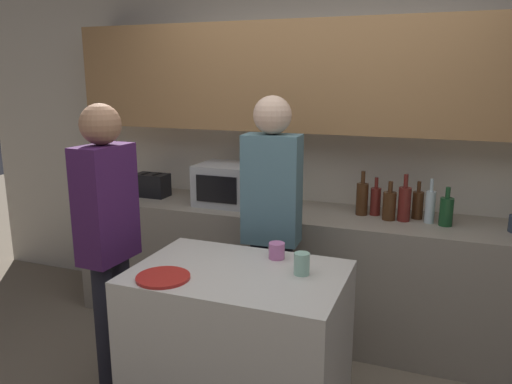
{
  "coord_description": "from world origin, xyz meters",
  "views": [
    {
      "loc": [
        0.83,
        -1.9,
        1.84
      ],
      "look_at": [
        -0.09,
        0.49,
        1.24
      ],
      "focal_mm": 35.0,
      "sensor_mm": 36.0,
      "label": 1
    }
  ],
  "objects_px": {
    "toaster": "(152,185)",
    "bottle_2": "(389,205)",
    "person_left": "(272,211)",
    "bottle_3": "(404,203)",
    "bottle_5": "(430,206)",
    "bottle_1": "(375,201)",
    "bottle_0": "(362,198)",
    "person_center": "(108,227)",
    "cup_1": "(277,251)",
    "bottle_6": "(446,211)",
    "microwave": "(233,184)",
    "plate_on_island": "(163,277)",
    "bottle_4": "(418,204)",
    "cup_0": "(302,264)"
  },
  "relations": [
    {
      "from": "bottle_4",
      "to": "cup_1",
      "type": "relative_size",
      "value": 2.95
    },
    {
      "from": "microwave",
      "to": "person_center",
      "type": "bearing_deg",
      "value": -104.47
    },
    {
      "from": "bottle_2",
      "to": "cup_0",
      "type": "bearing_deg",
      "value": -105.42
    },
    {
      "from": "bottle_0",
      "to": "bottle_3",
      "type": "height_order",
      "value": "bottle_3"
    },
    {
      "from": "bottle_6",
      "to": "bottle_5",
      "type": "bearing_deg",
      "value": 163.4
    },
    {
      "from": "bottle_1",
      "to": "bottle_3",
      "type": "height_order",
      "value": "bottle_3"
    },
    {
      "from": "toaster",
      "to": "bottle_5",
      "type": "relative_size",
      "value": 0.89
    },
    {
      "from": "bottle_5",
      "to": "plate_on_island",
      "type": "xyz_separation_m",
      "value": [
        -1.15,
        -1.39,
        -0.12
      ]
    },
    {
      "from": "toaster",
      "to": "bottle_2",
      "type": "relative_size",
      "value": 1.0
    },
    {
      "from": "microwave",
      "to": "bottle_0",
      "type": "relative_size",
      "value": 1.71
    },
    {
      "from": "bottle_2",
      "to": "bottle_5",
      "type": "bearing_deg",
      "value": 5.26
    },
    {
      "from": "bottle_0",
      "to": "cup_0",
      "type": "xyz_separation_m",
      "value": [
        -0.11,
        -1.13,
        -0.08
      ]
    },
    {
      "from": "bottle_2",
      "to": "bottle_3",
      "type": "bearing_deg",
      "value": 4.99
    },
    {
      "from": "bottle_3",
      "to": "plate_on_island",
      "type": "xyz_separation_m",
      "value": [
        -0.99,
        -1.37,
        -0.13
      ]
    },
    {
      "from": "person_center",
      "to": "plate_on_island",
      "type": "bearing_deg",
      "value": 65.77
    },
    {
      "from": "microwave",
      "to": "bottle_2",
      "type": "bearing_deg",
      "value": -0.49
    },
    {
      "from": "bottle_0",
      "to": "bottle_4",
      "type": "xyz_separation_m",
      "value": [
        0.36,
        0.04,
        -0.02
      ]
    },
    {
      "from": "bottle_1",
      "to": "person_center",
      "type": "xyz_separation_m",
      "value": [
        -1.31,
        -1.19,
        0.01
      ]
    },
    {
      "from": "bottle_3",
      "to": "bottle_5",
      "type": "height_order",
      "value": "bottle_3"
    },
    {
      "from": "bottle_4",
      "to": "bottle_6",
      "type": "height_order",
      "value": "bottle_4"
    },
    {
      "from": "person_left",
      "to": "bottle_3",
      "type": "bearing_deg",
      "value": -147.61
    },
    {
      "from": "bottle_3",
      "to": "plate_on_island",
      "type": "height_order",
      "value": "bottle_3"
    },
    {
      "from": "bottle_2",
      "to": "person_center",
      "type": "height_order",
      "value": "person_center"
    },
    {
      "from": "bottle_6",
      "to": "cup_1",
      "type": "height_order",
      "value": "bottle_6"
    },
    {
      "from": "toaster",
      "to": "bottle_2",
      "type": "bearing_deg",
      "value": -0.35
    },
    {
      "from": "microwave",
      "to": "toaster",
      "type": "bearing_deg",
      "value": 179.87
    },
    {
      "from": "toaster",
      "to": "bottle_3",
      "type": "height_order",
      "value": "bottle_3"
    },
    {
      "from": "bottle_0",
      "to": "bottle_2",
      "type": "xyz_separation_m",
      "value": [
        0.19,
        -0.06,
        -0.02
      ]
    },
    {
      "from": "bottle_1",
      "to": "bottle_2",
      "type": "height_order",
      "value": "same"
    },
    {
      "from": "bottle_5",
      "to": "person_center",
      "type": "relative_size",
      "value": 0.17
    },
    {
      "from": "bottle_0",
      "to": "person_center",
      "type": "bearing_deg",
      "value": -136.55
    },
    {
      "from": "cup_0",
      "to": "bottle_0",
      "type": "bearing_deg",
      "value": 84.64
    },
    {
      "from": "microwave",
      "to": "cup_0",
      "type": "distance_m",
      "value": 1.37
    },
    {
      "from": "bottle_1",
      "to": "cup_0",
      "type": "distance_m",
      "value": 1.18
    },
    {
      "from": "bottle_0",
      "to": "bottle_5",
      "type": "relative_size",
      "value": 1.05
    },
    {
      "from": "bottle_1",
      "to": "toaster",
      "type": "bearing_deg",
      "value": -177.43
    },
    {
      "from": "bottle_2",
      "to": "cup_1",
      "type": "distance_m",
      "value": 1.03
    },
    {
      "from": "person_left",
      "to": "person_center",
      "type": "height_order",
      "value": "person_left"
    },
    {
      "from": "bottle_3",
      "to": "cup_1",
      "type": "relative_size",
      "value": 3.63
    },
    {
      "from": "bottle_0",
      "to": "cup_0",
      "type": "relative_size",
      "value": 2.79
    },
    {
      "from": "bottle_2",
      "to": "person_center",
      "type": "distance_m",
      "value": 1.79
    },
    {
      "from": "bottle_6",
      "to": "cup_1",
      "type": "distance_m",
      "value": 1.23
    },
    {
      "from": "plate_on_island",
      "to": "person_center",
      "type": "relative_size",
      "value": 0.15
    },
    {
      "from": "cup_0",
      "to": "microwave",
      "type": "bearing_deg",
      "value": 127.55
    },
    {
      "from": "bottle_5",
      "to": "person_left",
      "type": "bearing_deg",
      "value": -148.49
    },
    {
      "from": "bottle_0",
      "to": "bottle_5",
      "type": "bearing_deg",
      "value": -4.77
    },
    {
      "from": "bottle_5",
      "to": "bottle_6",
      "type": "bearing_deg",
      "value": -16.6
    },
    {
      "from": "person_center",
      "to": "person_left",
      "type": "bearing_deg",
      "value": 129.81
    },
    {
      "from": "bottle_5",
      "to": "cup_0",
      "type": "distance_m",
      "value": 1.23
    },
    {
      "from": "toaster",
      "to": "bottle_5",
      "type": "xyz_separation_m",
      "value": [
        2.08,
        0.01,
        0.02
      ]
    }
  ]
}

